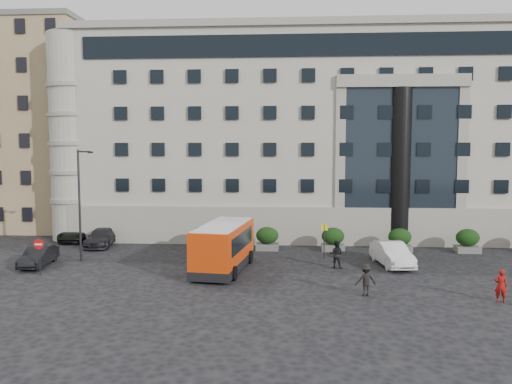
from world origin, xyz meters
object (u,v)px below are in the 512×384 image
no_entry_sign (39,250)px  hedge_c (333,239)px  hedge_e (468,241)px  parked_car_c (101,238)px  red_truck (98,219)px  white_taxi (392,254)px  bus_stop_sign (324,235)px  pedestrian_c (366,280)px  minibus (224,245)px  pedestrian_a (501,286)px  hedge_b (267,238)px  parked_car_b (38,256)px  parked_car_d (77,233)px  hedge_a (203,238)px  pedestrian_b (336,254)px  street_lamp (80,201)px  hedge_d (400,240)px

no_entry_sign → hedge_c: bearing=24.5°
hedge_e → parked_car_c: hedge_e is taller
red_truck → white_taxi: red_truck is taller
bus_stop_sign → pedestrian_c: (1.60, -9.27, -0.85)m
minibus → pedestrian_a: bearing=-13.3°
hedge_b → red_truck: (-16.17, 6.30, 0.55)m
no_entry_sign → red_truck: (-1.97, 15.14, -0.17)m
parked_car_b → pedestrian_a: pedestrian_a is taller
hedge_c → white_taxi: hedge_c is taller
parked_car_c → white_taxi: white_taxi is taller
hedge_e → parked_car_d: size_ratio=0.38×
hedge_e → red_truck: size_ratio=0.34×
red_truck → hedge_a: bearing=-28.5°
no_entry_sign → parked_car_c: no_entry_sign is taller
pedestrian_b → pedestrian_c: bearing=116.8°
bus_stop_sign → no_entry_sign: (-18.50, -6.04, -0.08)m
hedge_a → red_truck: (-10.97, 6.30, 0.55)m
no_entry_sign → parked_car_b: size_ratio=0.56×
street_lamp → pedestrian_c: street_lamp is taller
hedge_e → no_entry_sign: no_entry_sign is taller
parked_car_d → hedge_a: bearing=-17.4°
white_taxi → hedge_d: bearing=63.4°
hedge_e → no_entry_sign: 31.09m
street_lamp → pedestrian_a: (25.94, -8.00, -3.49)m
no_entry_sign → pedestrian_a: 27.30m
red_truck → parked_car_b: 12.72m
street_lamp → minibus: 11.05m
hedge_a → hedge_d: 15.60m
red_truck → white_taxi: 27.34m
white_taxi → minibus: bearing=-178.0°
bus_stop_sign → parked_car_b: (-19.84, -3.58, -1.05)m
no_entry_sign → pedestrian_c: bearing=-9.1°
hedge_b → pedestrian_c: hedge_b is taller
street_lamp → parked_car_d: 9.33m
hedge_c → no_entry_sign: size_ratio=0.79×
parked_car_c → parked_car_b: bearing=-110.1°
parked_car_b → pedestrian_a: bearing=-18.3°
no_entry_sign → pedestrian_c: 20.37m
hedge_e → pedestrian_a: hedge_e is taller
hedge_d → pedestrian_a: hedge_d is taller
red_truck → parked_car_b: size_ratio=1.32×
street_lamp → bus_stop_sign: bearing=6.5°
hedge_e → white_taxi: size_ratio=0.37×
hedge_d → red_truck: bearing=166.7°
minibus → parked_car_d: bearing=152.9°
hedge_a → parked_car_d: (-11.58, 2.96, -0.26)m
street_lamp → red_truck: size_ratio=1.47×
hedge_b → bus_stop_sign: 5.19m
hedge_b → pedestrian_b: bearing=-49.4°
parked_car_b → no_entry_sign: bearing=-67.0°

